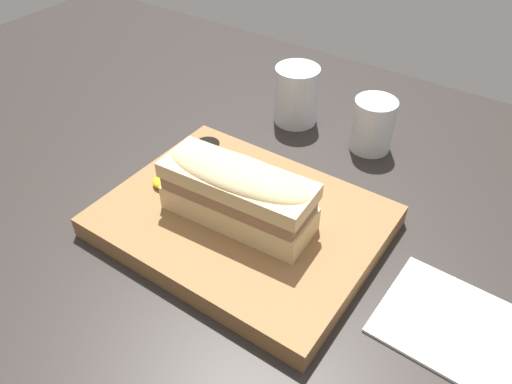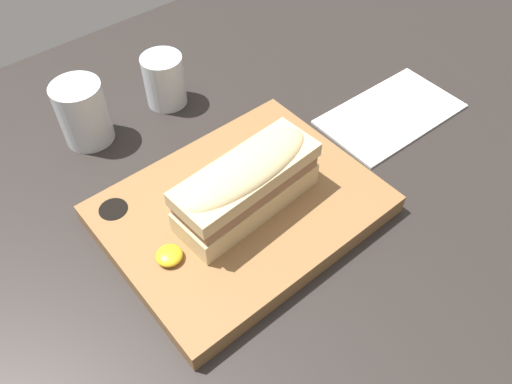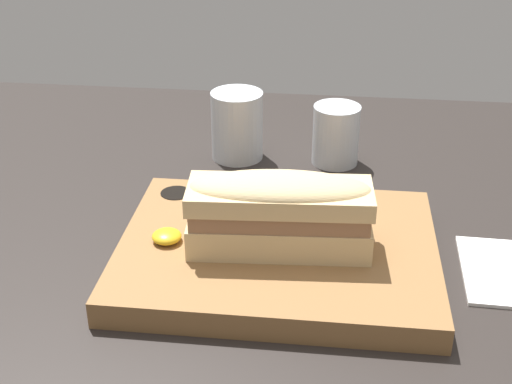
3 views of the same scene
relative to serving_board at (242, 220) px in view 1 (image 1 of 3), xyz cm
name	(u,v)px [view 1 (image 1 of 3)]	position (x,y,z in cm)	size (l,w,h in cm)	color
dining_table	(240,229)	(-0.73, 0.60, -2.40)	(166.55, 101.44, 2.00)	#282321
serving_board	(242,220)	(0.00, 0.00, 0.00)	(32.76, 25.42, 2.86)	olive
sandwich	(238,190)	(0.27, -1.06, 5.76)	(18.73, 7.80, 8.14)	#DBBC84
mustard_dollop	(165,181)	(-11.35, -1.40, 2.00)	(3.08, 3.08, 1.23)	gold
water_glass	(296,98)	(-7.77, 25.70, 2.65)	(7.03, 7.03, 9.32)	silver
wine_glass	(372,127)	(5.59, 25.52, 2.30)	(6.27, 6.27, 8.05)	silver
napkin	(489,341)	(30.17, 0.90, -1.20)	(22.29, 13.06, 0.40)	white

